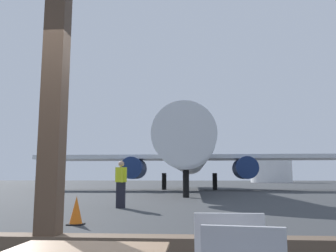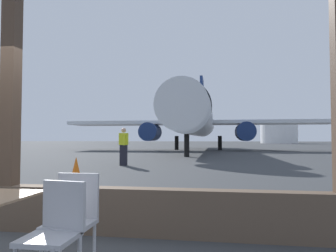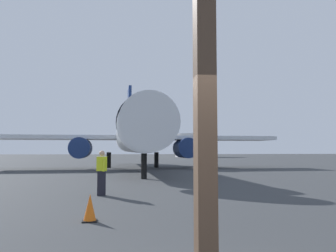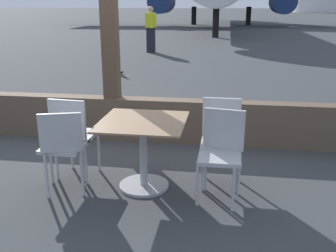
# 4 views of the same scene
# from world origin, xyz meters

# --- Properties ---
(ground_plane) EXTENTS (220.00, 220.00, 0.00)m
(ground_plane) POSITION_xyz_m (0.00, 40.00, 0.00)
(ground_plane) COLOR #383A3D
(window_frame) EXTENTS (8.80, 0.24, 3.96)m
(window_frame) POSITION_xyz_m (0.00, 0.00, 1.42)
(window_frame) COLOR brown
(window_frame) RESTS_ON ground
(cafe_chair_window_right) EXTENTS (0.40, 0.40, 0.90)m
(cafe_chair_window_right) POSITION_xyz_m (1.52, -1.20, 0.54)
(cafe_chair_window_right) COLOR #B2B2B7
(cafe_chair_window_right) RESTS_ON ground
(cafe_chair_aisle_left) EXTENTS (0.44, 0.44, 0.88)m
(cafe_chair_aisle_left) POSITION_xyz_m (1.53, -1.54, 0.52)
(cafe_chair_aisle_left) COLOR #B2B2B7
(cafe_chair_aisle_left) RESTS_ON ground
(airplane) EXTENTS (28.04, 29.45, 9.97)m
(airplane) POSITION_xyz_m (0.83, 28.50, 3.24)
(airplane) COLOR silver
(airplane) RESTS_ON ground
(ground_crew_worker) EXTENTS (0.40, 0.54, 1.74)m
(ground_crew_worker) POSITION_xyz_m (-1.42, 10.08, 0.90)
(ground_crew_worker) COLOR black
(ground_crew_worker) RESTS_ON ground
(traffic_cone) EXTENTS (0.36, 0.36, 0.67)m
(traffic_cone) POSITION_xyz_m (-1.51, 5.30, 0.32)
(traffic_cone) COLOR orange
(traffic_cone) RESTS_ON ground
(fuel_storage_tank) EXTENTS (9.70, 9.70, 6.14)m
(fuel_storage_tank) POSITION_xyz_m (19.73, 84.76, 3.07)
(fuel_storage_tank) COLOR white
(fuel_storage_tank) RESTS_ON ground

